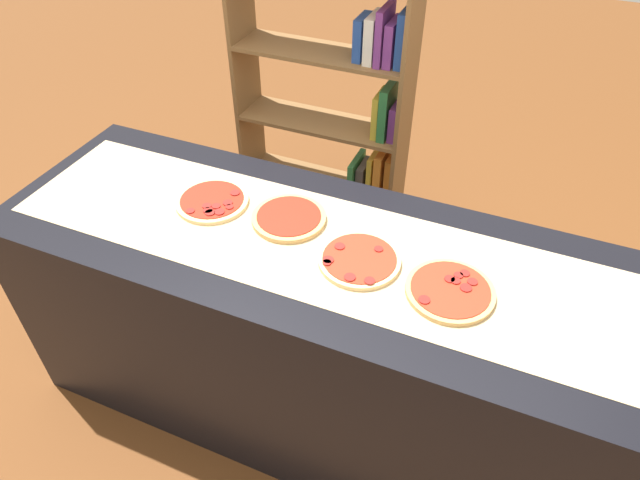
% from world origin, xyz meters
% --- Properties ---
extents(ground_plane, '(12.00, 12.00, 0.00)m').
position_xyz_m(ground_plane, '(0.00, 0.00, 0.00)').
color(ground_plane, brown).
extents(counter, '(2.22, 0.74, 0.90)m').
position_xyz_m(counter, '(0.00, 0.00, 0.45)').
color(counter, black).
rests_on(counter, ground_plane).
extents(parchment_paper, '(2.10, 0.50, 0.00)m').
position_xyz_m(parchment_paper, '(0.00, 0.00, 0.90)').
color(parchment_paper, tan).
rests_on(parchment_paper, counter).
extents(pizza_pepperoni_0, '(0.25, 0.25, 0.02)m').
position_xyz_m(pizza_pepperoni_0, '(-0.43, 0.05, 0.91)').
color(pizza_pepperoni_0, '#E5C17F').
rests_on(pizza_pepperoni_0, parchment_paper).
extents(pizza_plain_1, '(0.25, 0.25, 0.02)m').
position_xyz_m(pizza_plain_1, '(-0.14, 0.07, 0.91)').
color(pizza_plain_1, tan).
rests_on(pizza_plain_1, parchment_paper).
extents(pizza_pepperoni_2, '(0.26, 0.26, 0.02)m').
position_xyz_m(pizza_pepperoni_2, '(0.14, -0.03, 0.91)').
color(pizza_pepperoni_2, '#E5C17F').
rests_on(pizza_pepperoni_2, parchment_paper).
extents(pizza_pepperoni_3, '(0.26, 0.26, 0.02)m').
position_xyz_m(pizza_pepperoni_3, '(0.43, -0.05, 0.91)').
color(pizza_pepperoni_3, tan).
rests_on(pizza_pepperoni_3, parchment_paper).
extents(bookshelf, '(0.84, 0.25, 1.43)m').
position_xyz_m(bookshelf, '(-0.31, 1.03, 0.68)').
color(bookshelf, brown).
rests_on(bookshelf, ground_plane).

